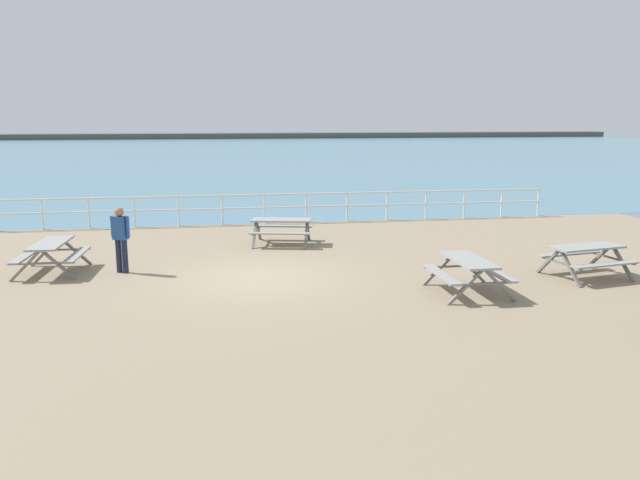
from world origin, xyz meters
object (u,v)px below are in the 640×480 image
object	(u,v)px
picnic_table_near_left	(282,225)
picnic_table_far_right	(586,254)
visitor	(121,235)
picnic_table_near_right	(468,267)
picnic_table_mid_centre	(51,250)

from	to	relation	value
picnic_table_near_left	picnic_table_far_right	world-z (taller)	same
picnic_table_far_right	visitor	world-z (taller)	visitor
picnic_table_near_right	visitor	distance (m)	8.44
picnic_table_near_left	picnic_table_far_right	xyz separation A→B (m)	(6.87, -5.17, 0.00)
picnic_table_mid_centre	visitor	distance (m)	1.79
picnic_table_near_left	picnic_table_far_right	distance (m)	8.60
picnic_table_near_left	picnic_table_near_right	bearing A→B (deg)	-47.23
picnic_table_near_left	visitor	world-z (taller)	visitor
picnic_table_near_left	picnic_table_near_right	distance (m)	6.96
picnic_table_near_right	picnic_table_mid_centre	bearing A→B (deg)	70.11
picnic_table_near_right	picnic_table_far_right	xyz separation A→B (m)	(3.37, 0.84, 0.00)
picnic_table_near_left	picnic_table_mid_centre	world-z (taller)	same
picnic_table_near_left	visitor	xyz separation A→B (m)	(-4.32, -2.86, 0.36)
picnic_table_mid_centre	visitor	bearing A→B (deg)	-97.02
picnic_table_mid_centre	visitor	size ratio (longest dim) A/B	1.12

